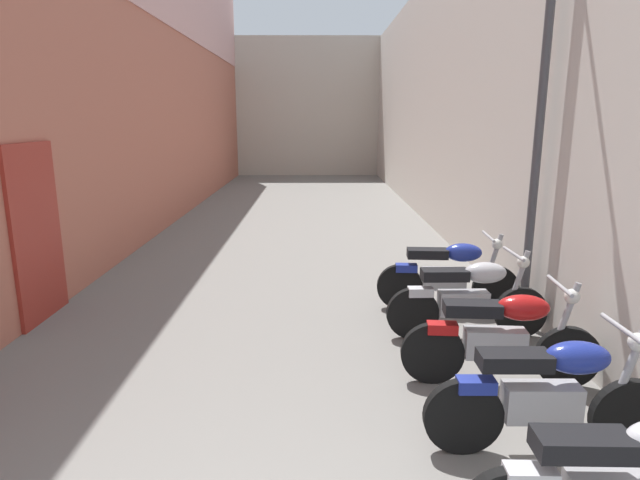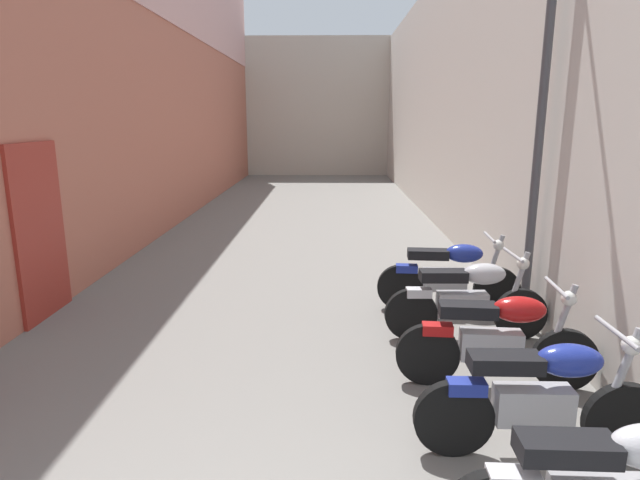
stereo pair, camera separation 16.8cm
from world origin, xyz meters
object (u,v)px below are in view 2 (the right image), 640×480
at_px(motorcycle_fifth, 450,274).
at_px(street_lamp, 535,99).
at_px(motorcycle_fourth, 468,298).
at_px(motorcycle_second, 542,395).
at_px(motorcycle_third, 498,337).

relative_size(motorcycle_fifth, street_lamp, 0.40).
distance_m(motorcycle_fourth, street_lamp, 2.33).
bearing_deg(motorcycle_second, motorcycle_third, 90.00).
bearing_deg(motorcycle_fourth, motorcycle_third, -90.00).
relative_size(motorcycle_second, street_lamp, 0.40).
bearing_deg(motorcycle_fifth, motorcycle_second, -90.00).
bearing_deg(motorcycle_third, motorcycle_fourth, 90.00).
relative_size(motorcycle_third, motorcycle_fifth, 1.00).
xyz_separation_m(motorcycle_fifth, street_lamp, (0.70, -0.55, 2.19)).
bearing_deg(street_lamp, motorcycle_fifth, 141.81).
distance_m(motorcycle_third, street_lamp, 2.74).
bearing_deg(street_lamp, motorcycle_third, -114.98).
xyz_separation_m(motorcycle_second, motorcycle_fourth, (-0.00, 2.17, 0.00)).
height_order(motorcycle_second, motorcycle_third, same).
relative_size(motorcycle_third, street_lamp, 0.40).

